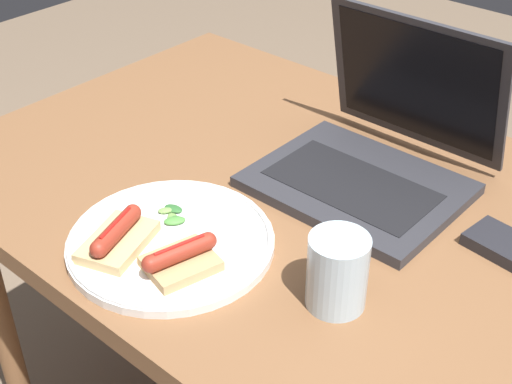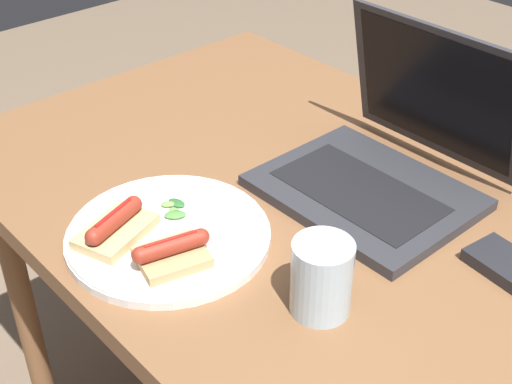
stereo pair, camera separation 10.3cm
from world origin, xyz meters
The scene contains 7 objects.
desk centered at (0.00, 0.00, 0.68)m, with size 1.40×0.78×0.75m.
laptop centered at (-0.05, 0.11, 0.80)m, with size 0.32×0.31×0.25m.
plate centered at (-0.17, -0.23, 0.76)m, with size 0.30×0.30×0.02m.
sausage_toast_left centered at (-0.21, -0.29, 0.78)m, with size 0.11×0.13×0.04m.
sausage_toast_middle centered at (-0.11, -0.26, 0.78)m, with size 0.10×0.11×0.04m.
salad_pile centered at (-0.20, -0.19, 0.77)m, with size 0.06×0.07×0.01m.
drinking_glass centered at (0.08, -0.17, 0.81)m, with size 0.08×0.08×0.10m.
Camera 1 is at (0.45, -0.75, 1.39)m, focal length 50.00 mm.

